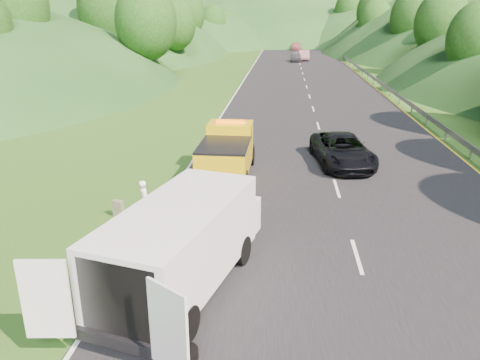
# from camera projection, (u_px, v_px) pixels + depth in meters

# --- Properties ---
(ground) EXTENTS (320.00, 320.00, 0.00)m
(ground) POSITION_uv_depth(u_px,v_px,m) (262.00, 226.00, 16.51)
(ground) COLOR #38661E
(ground) RESTS_ON ground
(road_surface) EXTENTS (14.00, 200.00, 0.02)m
(road_surface) POSITION_uv_depth(u_px,v_px,m) (304.00, 80.00, 53.80)
(road_surface) COLOR black
(road_surface) RESTS_ON ground
(guardrail) EXTENTS (0.06, 140.00, 1.52)m
(guardrail) POSITION_uv_depth(u_px,v_px,m) (354.00, 69.00, 64.91)
(guardrail) COLOR gray
(guardrail) RESTS_ON ground
(tree_line_left) EXTENTS (14.00, 140.00, 14.00)m
(tree_line_left) POSITION_uv_depth(u_px,v_px,m) (161.00, 62.00, 74.48)
(tree_line_left) COLOR #2F5E1B
(tree_line_left) RESTS_ON ground
(tree_line_right) EXTENTS (14.00, 140.00, 14.00)m
(tree_line_right) POSITION_uv_depth(u_px,v_px,m) (432.00, 64.00, 70.86)
(tree_line_right) COLOR #2F5E1B
(tree_line_right) RESTS_ON ground
(hills_backdrop) EXTENTS (201.00, 288.60, 44.00)m
(hills_backdrop) POSITION_uv_depth(u_px,v_px,m) (304.00, 39.00, 142.42)
(hills_backdrop) COLOR #2D5B23
(hills_backdrop) RESTS_ON ground
(tow_truck) EXTENTS (2.20, 5.63, 2.41)m
(tow_truck) POSITION_uv_depth(u_px,v_px,m) (228.00, 152.00, 21.19)
(tow_truck) COLOR black
(tow_truck) RESTS_ON ground
(white_van) EXTENTS (4.67, 7.51, 2.49)m
(white_van) POSITION_uv_depth(u_px,v_px,m) (183.00, 241.00, 12.28)
(white_van) COLOR black
(white_van) RESTS_ON ground
(woman) EXTENTS (0.56, 0.65, 1.49)m
(woman) POSITION_uv_depth(u_px,v_px,m) (146.00, 220.00, 16.96)
(woman) COLOR white
(woman) RESTS_ON ground
(child) EXTENTS (0.58, 0.56, 0.94)m
(child) POSITION_uv_depth(u_px,v_px,m) (189.00, 220.00, 16.97)
(child) COLOR tan
(child) RESTS_ON ground
(worker) EXTENTS (1.17, 0.71, 1.75)m
(worker) POSITION_uv_depth(u_px,v_px,m) (160.00, 347.00, 10.46)
(worker) COLOR black
(worker) RESTS_ON ground
(suitcase) EXTENTS (0.44, 0.33, 0.62)m
(suitcase) POSITION_uv_depth(u_px,v_px,m) (118.00, 209.00, 17.16)
(suitcase) COLOR #65614B
(suitcase) RESTS_ON ground
(spare_tire) EXTENTS (0.67, 0.67, 0.20)m
(spare_tire) POSITION_uv_depth(u_px,v_px,m) (183.00, 359.00, 10.11)
(spare_tire) COLOR black
(spare_tire) RESTS_ON ground
(passing_suv) EXTENTS (3.13, 5.55, 1.46)m
(passing_suv) POSITION_uv_depth(u_px,v_px,m) (341.00, 165.00, 23.25)
(passing_suv) COLOR black
(passing_suv) RESTS_ON ground
(dist_car_a) EXTENTS (1.74, 4.33, 1.47)m
(dist_car_a) POSITION_uv_depth(u_px,v_px,m) (296.00, 62.00, 74.48)
(dist_car_a) COLOR #424145
(dist_car_a) RESTS_ON ground
(dist_car_b) EXTENTS (1.69, 4.84, 1.60)m
(dist_car_b) POSITION_uv_depth(u_px,v_px,m) (304.00, 60.00, 76.66)
(dist_car_b) COLOR brown
(dist_car_b) RESTS_ON ground
(dist_car_c) EXTENTS (2.13, 5.23, 1.52)m
(dist_car_c) POSITION_uv_depth(u_px,v_px,m) (296.00, 50.00, 98.38)
(dist_car_c) COLOR #A15052
(dist_car_c) RESTS_ON ground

